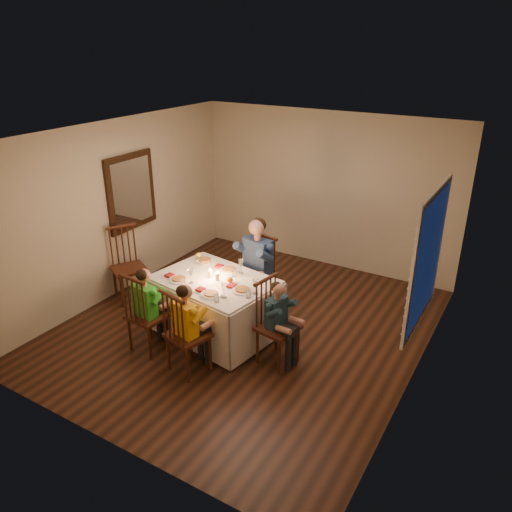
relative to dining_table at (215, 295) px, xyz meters
The scene contains 26 objects.
ground 0.71m from the dining_table, 49.50° to the left, with size 5.00×5.00×0.00m, color black.
wall_left 2.13m from the dining_table, behind, with size 0.02×5.00×2.60m, color #BDB5A1.
wall_right 2.65m from the dining_table, ahead, with size 0.02×5.00×2.60m, color #BDB5A1.
wall_back 2.93m from the dining_table, 84.44° to the left, with size 4.50×0.02×2.60m, color #BDB5A1.
ceiling 2.08m from the dining_table, 49.50° to the left, with size 5.00×5.00×0.00m, color white.
dining_table is the anchor object (origin of this frame).
chair_adult 1.03m from the dining_table, 81.78° to the left, with size 0.45×0.42×1.08m, color #36180E, non-canonical shape.
chair_near_left 1.06m from the dining_table, 123.63° to the right, with size 0.45×0.42×1.08m, color #36180E, non-canonical shape.
chair_near_right 1.03m from the dining_table, 76.30° to the right, with size 0.45×0.42×1.08m, color #36180E, non-canonical shape.
chair_end 1.18m from the dining_table, ahead, with size 0.45×0.42×1.08m, color #36180E, non-canonical shape.
chair_extra 1.72m from the dining_table, behind, with size 0.46×0.44×1.13m, color #36180E, non-canonical shape.
adult 1.03m from the dining_table, 81.78° to the left, with size 0.53×0.48×1.37m, color #2E4C73, non-canonical shape.
child_green 1.06m from the dining_table, 123.63° to the right, with size 0.39×0.35×1.12m, color green, non-canonical shape.
child_yellow 1.03m from the dining_table, 76.30° to the right, with size 0.39×0.36×1.14m, color #F3AF1A, non-canonical shape.
child_teal 1.18m from the dining_table, ahead, with size 0.36×0.33×1.08m, color #1B3643, non-canonical shape.
setting_adult 0.38m from the dining_table, 84.62° to the left, with size 0.26×0.26×0.02m, color white.
setting_green 0.51m from the dining_table, 143.75° to the right, with size 0.26×0.26×0.02m, color white.
setting_yellow 0.49m from the dining_table, 59.89° to the right, with size 0.26×0.26×0.02m, color white.
setting_teal 0.55m from the dining_table, 11.32° to the right, with size 0.26×0.26×0.02m, color white.
candle_left 0.29m from the dining_table, behind, with size 0.06×0.06×0.10m, color silver.
candle_right 0.28m from the dining_table, ahead, with size 0.06×0.06×0.10m, color silver.
squash 0.74m from the dining_table, 143.47° to the left, with size 0.09×0.09×0.09m, color #F8EB41.
orange_fruit 0.35m from the dining_table, ahead, with size 0.08×0.08×0.08m, color orange.
serving_bowl 0.56m from the dining_table, 139.82° to the left, with size 0.21×0.21×0.05m, color white.
wall_mirror 2.24m from the dining_table, 162.26° to the left, with size 0.06×0.95×1.15m.
window_blinds 2.68m from the dining_table, ahead, with size 0.07×1.34×1.54m.
Camera 1 is at (3.12, -4.97, 3.66)m, focal length 35.00 mm.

